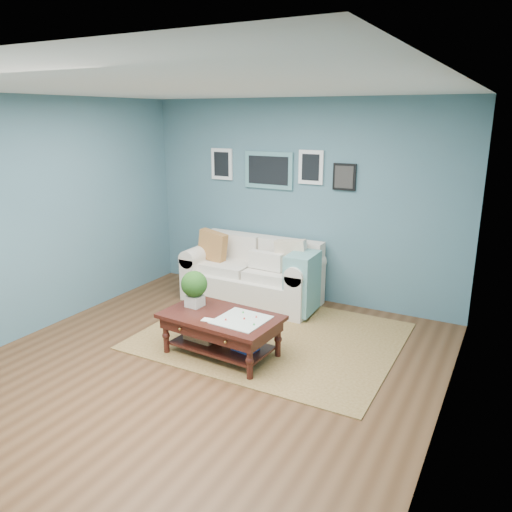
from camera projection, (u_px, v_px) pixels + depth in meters
The scene contains 4 objects.
room_shell at pixel (195, 239), 4.66m from camera, with size 5.00×5.02×2.70m.
area_rug at pixel (271, 336), 5.79m from camera, with size 2.83×2.26×0.01m, color brown.
loveseat at pixel (258, 275), 6.76m from camera, with size 1.87×0.85×0.96m.
coffee_table at pixel (217, 320), 5.28m from camera, with size 1.27×0.79×0.86m.
Camera 1 is at (2.64, -3.65, 2.48)m, focal length 35.00 mm.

